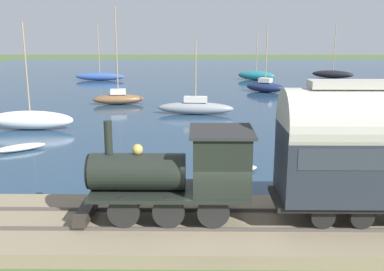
{
  "coord_description": "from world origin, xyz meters",
  "views": [
    {
      "loc": [
        -13.74,
        0.72,
        6.79
      ],
      "look_at": [
        6.31,
        0.96,
        1.92
      ],
      "focal_mm": 42.0,
      "sensor_mm": 36.0,
      "label": 1
    }
  ],
  "objects_px": {
    "sailboat_navy": "(265,86)",
    "sailboat_blue": "(100,76)",
    "steam_locomotive": "(183,170)",
    "sailboat_white": "(31,120)",
    "rowboat_off_pier": "(20,148)",
    "sailboat_gray": "(196,107)",
    "sailboat_black": "(333,74)",
    "rowboat_mid_harbor": "(229,170)",
    "sailboat_teal": "(256,75)",
    "sailboat_brown": "(118,98)"
  },
  "relations": [
    {
      "from": "sailboat_navy",
      "to": "rowboat_off_pier",
      "type": "relative_size",
      "value": 2.68
    },
    {
      "from": "sailboat_teal",
      "to": "sailboat_blue",
      "type": "bearing_deg",
      "value": 116.56
    },
    {
      "from": "sailboat_navy",
      "to": "sailboat_blue",
      "type": "relative_size",
      "value": 1.02
    },
    {
      "from": "sailboat_gray",
      "to": "sailboat_navy",
      "type": "distance_m",
      "value": 14.59
    },
    {
      "from": "sailboat_blue",
      "to": "rowboat_off_pier",
      "type": "bearing_deg",
      "value": -172.37
    },
    {
      "from": "steam_locomotive",
      "to": "rowboat_off_pier",
      "type": "bearing_deg",
      "value": 42.95
    },
    {
      "from": "sailboat_white",
      "to": "sailboat_black",
      "type": "xyz_separation_m",
      "value": [
        31.7,
        -29.66,
        -0.11
      ]
    },
    {
      "from": "steam_locomotive",
      "to": "sailboat_white",
      "type": "height_order",
      "value": "sailboat_white"
    },
    {
      "from": "sailboat_blue",
      "to": "rowboat_mid_harbor",
      "type": "relative_size",
      "value": 2.3
    },
    {
      "from": "sailboat_gray",
      "to": "rowboat_off_pier",
      "type": "xyz_separation_m",
      "value": [
        -10.96,
        9.8,
        -0.37
      ]
    },
    {
      "from": "sailboat_navy",
      "to": "sailboat_blue",
      "type": "distance_m",
      "value": 22.42
    },
    {
      "from": "sailboat_black",
      "to": "sailboat_navy",
      "type": "bearing_deg",
      "value": 165.27
    },
    {
      "from": "sailboat_gray",
      "to": "sailboat_black",
      "type": "distance_m",
      "value": 32.08
    },
    {
      "from": "steam_locomotive",
      "to": "sailboat_gray",
      "type": "height_order",
      "value": "sailboat_gray"
    },
    {
      "from": "sailboat_brown",
      "to": "rowboat_mid_harbor",
      "type": "xyz_separation_m",
      "value": [
        -19.55,
        -8.61,
        -0.39
      ]
    },
    {
      "from": "sailboat_navy",
      "to": "sailboat_teal",
      "type": "xyz_separation_m",
      "value": [
        11.0,
        -0.44,
        0.02
      ]
    },
    {
      "from": "sailboat_white",
      "to": "sailboat_brown",
      "type": "bearing_deg",
      "value": -21.21
    },
    {
      "from": "sailboat_white",
      "to": "sailboat_navy",
      "type": "xyz_separation_m",
      "value": [
        18.09,
        -18.52,
        -0.05
      ]
    },
    {
      "from": "steam_locomotive",
      "to": "sailboat_brown",
      "type": "xyz_separation_m",
      "value": [
        25.87,
        6.63,
        -1.68
      ]
    },
    {
      "from": "steam_locomotive",
      "to": "sailboat_black",
      "type": "relative_size",
      "value": 0.82
    },
    {
      "from": "sailboat_blue",
      "to": "sailboat_teal",
      "type": "height_order",
      "value": "sailboat_blue"
    },
    {
      "from": "sailboat_brown",
      "to": "sailboat_navy",
      "type": "xyz_separation_m",
      "value": [
        7.86,
        -14.33,
        0.05
      ]
    },
    {
      "from": "steam_locomotive",
      "to": "rowboat_mid_harbor",
      "type": "distance_m",
      "value": 6.94
    },
    {
      "from": "rowboat_off_pier",
      "to": "rowboat_mid_harbor",
      "type": "xyz_separation_m",
      "value": [
        -3.84,
        -11.44,
        -0.03
      ]
    },
    {
      "from": "sailboat_blue",
      "to": "sailboat_teal",
      "type": "relative_size",
      "value": 1.17
    },
    {
      "from": "sailboat_navy",
      "to": "sailboat_teal",
      "type": "height_order",
      "value": "sailboat_navy"
    },
    {
      "from": "sailboat_white",
      "to": "sailboat_navy",
      "type": "bearing_deg",
      "value": -44.59
    },
    {
      "from": "rowboat_off_pier",
      "to": "sailboat_blue",
      "type": "bearing_deg",
      "value": -30.32
    },
    {
      "from": "rowboat_mid_harbor",
      "to": "sailboat_black",
      "type": "bearing_deg",
      "value": -43.4
    },
    {
      "from": "sailboat_navy",
      "to": "sailboat_brown",
      "type": "bearing_deg",
      "value": 147.32
    },
    {
      "from": "sailboat_brown",
      "to": "sailboat_blue",
      "type": "height_order",
      "value": "sailboat_brown"
    },
    {
      "from": "rowboat_mid_harbor",
      "to": "rowboat_off_pier",
      "type": "bearing_deg",
      "value": 50.39
    },
    {
      "from": "sailboat_gray",
      "to": "sailboat_blue",
      "type": "bearing_deg",
      "value": 33.82
    },
    {
      "from": "steam_locomotive",
      "to": "sailboat_white",
      "type": "xyz_separation_m",
      "value": [
        15.63,
        10.82,
        -1.58
      ]
    },
    {
      "from": "sailboat_teal",
      "to": "sailboat_black",
      "type": "distance_m",
      "value": 11.02
    },
    {
      "from": "sailboat_navy",
      "to": "rowboat_off_pier",
      "type": "bearing_deg",
      "value": 172.52
    },
    {
      "from": "steam_locomotive",
      "to": "sailboat_navy",
      "type": "distance_m",
      "value": 34.63
    },
    {
      "from": "sailboat_gray",
      "to": "sailboat_navy",
      "type": "relative_size",
      "value": 0.83
    },
    {
      "from": "sailboat_brown",
      "to": "sailboat_blue",
      "type": "relative_size",
      "value": 1.18
    },
    {
      "from": "rowboat_off_pier",
      "to": "rowboat_mid_harbor",
      "type": "relative_size",
      "value": 0.88
    },
    {
      "from": "sailboat_gray",
      "to": "sailboat_black",
      "type": "height_order",
      "value": "sailboat_black"
    },
    {
      "from": "rowboat_off_pier",
      "to": "rowboat_mid_harbor",
      "type": "distance_m",
      "value": 12.07
    },
    {
      "from": "sailboat_teal",
      "to": "sailboat_black",
      "type": "height_order",
      "value": "sailboat_black"
    },
    {
      "from": "steam_locomotive",
      "to": "sailboat_teal",
      "type": "bearing_deg",
      "value": -10.31
    },
    {
      "from": "sailboat_white",
      "to": "rowboat_off_pier",
      "type": "bearing_deg",
      "value": -164.93
    },
    {
      "from": "steam_locomotive",
      "to": "rowboat_off_pier",
      "type": "height_order",
      "value": "steam_locomotive"
    },
    {
      "from": "rowboat_off_pier",
      "to": "sailboat_black",
      "type": "bearing_deg",
      "value": -72.16
    },
    {
      "from": "sailboat_blue",
      "to": "sailboat_black",
      "type": "distance_m",
      "value": 31.17
    },
    {
      "from": "sailboat_brown",
      "to": "rowboat_mid_harbor",
      "type": "bearing_deg",
      "value": -164.54
    },
    {
      "from": "sailboat_brown",
      "to": "sailboat_navy",
      "type": "relative_size",
      "value": 1.16
    }
  ]
}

